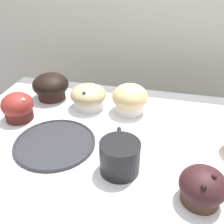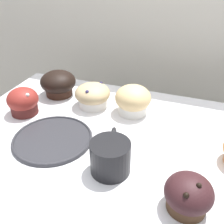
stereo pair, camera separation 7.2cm
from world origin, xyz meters
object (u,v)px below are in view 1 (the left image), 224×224
object	(u,v)px
muffin_back_center	(18,107)
coffee_cup	(120,155)
muffin_back_right	(130,99)
serving_plate	(55,143)
muffin_front_right	(202,187)
muffin_back_left	(88,97)
muffin_front_center	(51,86)

from	to	relation	value
muffin_back_center	coffee_cup	bearing A→B (deg)	-22.73
muffin_back_right	muffin_back_center	xyz separation A→B (m)	(-0.31, -0.11, -0.00)
coffee_cup	serving_plate	xyz separation A→B (m)	(-0.18, 0.05, -0.04)
muffin_back_center	serving_plate	xyz separation A→B (m)	(0.15, -0.09, -0.03)
muffin_front_right	muffin_back_left	bearing A→B (deg)	137.60
muffin_front_right	muffin_back_right	bearing A→B (deg)	122.97
serving_plate	muffin_back_left	bearing A→B (deg)	81.86
muffin_back_right	serving_plate	distance (m)	0.26
muffin_back_center	serving_plate	size ratio (longest dim) A/B	0.44
muffin_front_right	muffin_back_center	distance (m)	0.54
serving_plate	muffin_front_center	bearing A→B (deg)	115.81
muffin_front_center	muffin_front_right	distance (m)	0.57
muffin_back_left	muffin_back_center	distance (m)	0.21
coffee_cup	serving_plate	size ratio (longest dim) A/B	0.65
muffin_back_left	serving_plate	xyz separation A→B (m)	(-0.03, -0.20, -0.03)
muffin_front_right	coffee_cup	world-z (taller)	muffin_front_right
muffin_back_left	muffin_front_center	bearing A→B (deg)	167.35
muffin_front_right	serving_plate	size ratio (longest dim) A/B	0.44
muffin_front_right	serving_plate	world-z (taller)	muffin_front_right
muffin_back_right	coffee_cup	size ratio (longest dim) A/B	0.80
muffin_back_left	coffee_cup	xyz separation A→B (m)	(0.15, -0.25, 0.00)
muffin_front_center	muffin_back_left	bearing A→B (deg)	-12.65
muffin_back_center	muffin_front_right	bearing A→B (deg)	-20.34
coffee_cup	serving_plate	world-z (taller)	coffee_cup
muffin_back_left	muffin_back_center	bearing A→B (deg)	-148.34
muffin_back_center	serving_plate	distance (m)	0.18
muffin_front_center	muffin_back_left	distance (m)	0.14
muffin_back_right	muffin_back_center	bearing A→B (deg)	-159.69
muffin_front_center	serving_plate	bearing A→B (deg)	-64.19
muffin_front_right	muffin_back_center	xyz separation A→B (m)	(-0.50, 0.19, 0.00)
muffin_back_left	muffin_back_right	size ratio (longest dim) A/B	1.03
muffin_front_right	muffin_back_center	world-z (taller)	muffin_back_center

